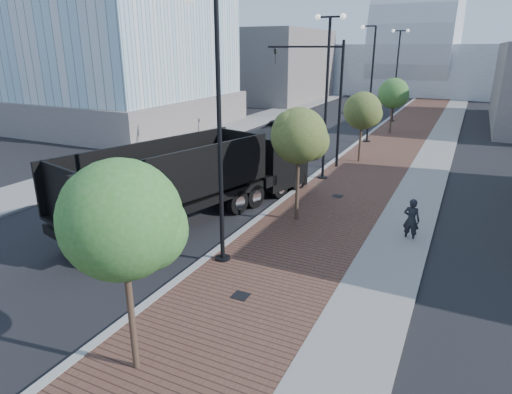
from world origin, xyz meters
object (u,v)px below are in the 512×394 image
at_px(dump_truck, 227,176).
at_px(dark_car_mid, 275,128).
at_px(pedestrian, 411,220).
at_px(white_sedan, 289,150).

bearing_deg(dump_truck, dark_car_mid, 121.72).
height_order(dark_car_mid, pedestrian, pedestrian).
bearing_deg(dark_car_mid, pedestrian, -61.81).
xyz_separation_m(dump_truck, white_sedan, (-0.71, 9.95, -0.73)).
xyz_separation_m(dark_car_mid, pedestrian, (14.30, -19.00, 0.29)).
bearing_deg(pedestrian, dark_car_mid, -43.46).
bearing_deg(white_sedan, dump_truck, -65.78).
xyz_separation_m(dump_truck, pedestrian, (8.79, -0.40, -0.64)).
bearing_deg(white_sedan, pedestrian, -27.31).
distance_m(dump_truck, white_sedan, 10.00).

